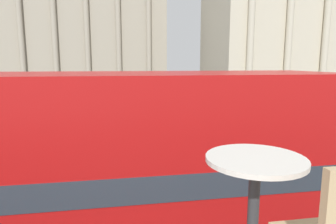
# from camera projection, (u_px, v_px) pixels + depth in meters

# --- Properties ---
(double_decker_bus) EXTENTS (10.43, 2.74, 4.38)m
(double_decker_bus) POSITION_uv_depth(u_px,v_px,m) (69.00, 177.00, 5.70)
(double_decker_bus) COLOR black
(double_decker_bus) RESTS_ON ground_plane
(cafe_dining_table) EXTENTS (0.60, 0.60, 0.73)m
(cafe_dining_table) POSITION_uv_depth(u_px,v_px,m) (254.00, 188.00, 1.82)
(cafe_dining_table) COLOR #2D2D30
(cafe_dining_table) RESTS_ON cafe_floor_slab
(plaza_building_left) EXTENTS (32.81, 17.14, 18.71)m
(plaza_building_left) POSITION_uv_depth(u_px,v_px,m) (77.00, 37.00, 57.30)
(plaza_building_left) COLOR #A39984
(plaza_building_left) RESTS_ON ground_plane
(plaza_building_right) EXTENTS (28.10, 15.26, 25.07)m
(plaza_building_right) POSITION_uv_depth(u_px,v_px,m) (296.00, 12.00, 47.67)
(plaza_building_right) COLOR beige
(plaza_building_right) RESTS_ON ground_plane
(traffic_light_mid) EXTENTS (0.42, 0.24, 3.94)m
(traffic_light_mid) POSITION_uv_depth(u_px,v_px,m) (232.00, 96.00, 18.28)
(traffic_light_mid) COLOR black
(traffic_light_mid) RESTS_ON ground_plane
(traffic_light_far) EXTENTS (0.42, 0.24, 3.68)m
(traffic_light_far) POSITION_uv_depth(u_px,v_px,m) (115.00, 88.00, 25.51)
(traffic_light_far) COLOR black
(traffic_light_far) RESTS_ON ground_plane
(pedestrian_red) EXTENTS (0.32, 0.32, 1.79)m
(pedestrian_red) POSITION_uv_depth(u_px,v_px,m) (275.00, 116.00, 20.09)
(pedestrian_red) COLOR #282B33
(pedestrian_red) RESTS_ON ground_plane
(pedestrian_blue) EXTENTS (0.32, 0.32, 1.63)m
(pedestrian_blue) POSITION_uv_depth(u_px,v_px,m) (60.00, 106.00, 25.12)
(pedestrian_blue) COLOR #282B33
(pedestrian_blue) RESTS_ON ground_plane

